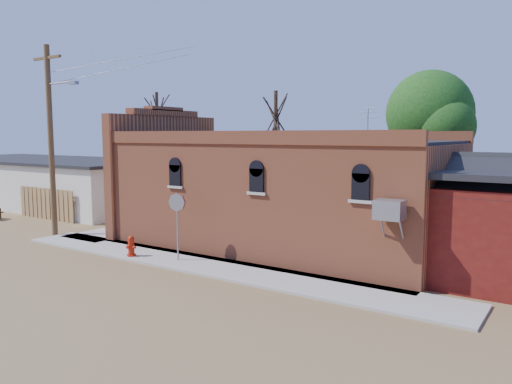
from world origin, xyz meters
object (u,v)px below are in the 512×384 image
Objects in this scene: fire_hydrant at (131,246)px; stop_sign at (177,209)px; utility_pole at (51,136)px; trash_barrel at (154,220)px; brick_bar at (276,192)px.

fire_hydrant is 0.32× the size of stop_sign.
utility_pole is at bearing -172.11° from stop_sign.
utility_pole is at bearing -127.48° from trash_barrel.
utility_pole is 10.67× the size of trash_barrel.
fire_hydrant is at bearing -8.63° from utility_pole.
brick_bar reaches higher than stop_sign.
trash_barrel is (2.84, 3.71, -4.27)m from utility_pole.
brick_bar is 6.36× the size of stop_sign.
stop_sign is 3.05× the size of trash_barrel.
brick_bar is 20.19× the size of fire_hydrant.
fire_hydrant is at bearing -123.34° from brick_bar.
fire_hydrant is (-3.46, -5.25, -1.86)m from brick_bar.
trash_barrel reaches higher than fire_hydrant.
stop_sign is at bearing -36.92° from trash_barrel.
stop_sign is 6.97m from trash_barrel.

